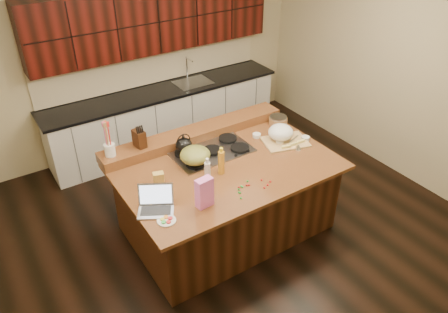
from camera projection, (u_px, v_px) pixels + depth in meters
room at (227, 131)px, 4.64m from camera, size 5.52×5.02×2.72m
island at (226, 197)px, 5.12m from camera, size 2.40×1.60×0.92m
back_ledge at (195, 134)px, 5.33m from camera, size 2.40×0.30×0.12m
cooktop at (212, 151)px, 5.07m from camera, size 0.92×0.52×0.05m
back_counter at (162, 86)px, 6.54m from camera, size 3.70×0.66×2.40m
kettle at (184, 145)px, 4.97m from camera, size 0.26×0.26×0.17m
green_bowl at (195, 155)px, 4.78m from camera, size 0.35×0.35×0.19m
laptop at (156, 203)px, 4.19m from camera, size 0.43×0.40×0.24m
oil_bottle at (221, 163)px, 4.66m from camera, size 0.09×0.09×0.27m
vinegar_bottle at (208, 173)px, 4.52m from camera, size 0.08×0.08×0.25m
wooden_tray at (282, 134)px, 5.25m from camera, size 0.60×0.51×0.21m
ramekin_a at (280, 142)px, 5.24m from camera, size 0.11×0.11×0.04m
ramekin_b at (305, 138)px, 5.31m from camera, size 0.11×0.11×0.04m
ramekin_c at (257, 135)px, 5.37m from camera, size 0.11×0.11×0.04m
strainer_bowl at (278, 121)px, 5.64m from camera, size 0.30×0.30×0.09m
kitchen_timer at (298, 147)px, 5.13m from camera, size 0.09×0.09×0.07m
pink_bag at (204, 193)px, 4.18m from camera, size 0.18×0.11×0.31m
candy_plate at (166, 221)px, 4.07m from camera, size 0.24×0.24×0.01m
package_box at (159, 179)px, 4.51m from camera, size 0.13×0.10×0.15m
utensil_crock at (110, 150)px, 4.77m from camera, size 0.15×0.15×0.14m
knife_block at (139, 139)px, 4.92m from camera, size 0.12×0.17×0.20m
gumdrop_0 at (264, 188)px, 4.50m from camera, size 0.02×0.02×0.02m
gumdrop_1 at (241, 198)px, 4.35m from camera, size 0.02×0.02×0.02m
gumdrop_2 at (249, 185)px, 4.53m from camera, size 0.02×0.02×0.02m
gumdrop_3 at (248, 181)px, 4.59m from camera, size 0.02×0.02×0.02m
gumdrop_4 at (268, 185)px, 4.54m from camera, size 0.02×0.02×0.02m
gumdrop_5 at (239, 192)px, 4.43m from camera, size 0.02×0.02×0.02m
gumdrop_6 at (262, 180)px, 4.61m from camera, size 0.02×0.02×0.02m
gumdrop_7 at (241, 186)px, 4.52m from camera, size 0.02×0.02×0.02m
gumdrop_8 at (239, 187)px, 4.50m from camera, size 0.02×0.02×0.02m
gumdrop_9 at (243, 187)px, 4.50m from camera, size 0.02×0.02×0.02m
gumdrop_10 at (270, 181)px, 4.59m from camera, size 0.02×0.02×0.02m
gumdrop_11 at (239, 189)px, 4.47m from camera, size 0.02×0.02×0.02m
gumdrop_12 at (247, 185)px, 4.53m from camera, size 0.02×0.02×0.02m
gumdrop_13 at (240, 193)px, 4.42m from camera, size 0.02×0.02×0.02m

